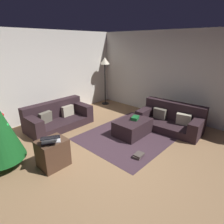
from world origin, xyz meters
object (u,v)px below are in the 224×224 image
object	(u,v)px
ottoman	(133,127)
laptop	(51,139)
couch_right	(171,119)
side_table	(53,153)
gift_box	(135,118)
couch_left	(58,117)
book_stack	(138,155)
tv_remote	(133,119)
corner_lamp	(105,65)

from	to	relation	value
ottoman	laptop	xyz separation A→B (m)	(-2.13, 0.26, 0.41)
couch_right	side_table	bearing A→B (deg)	69.96
gift_box	side_table	world-z (taller)	side_table
couch_right	side_table	size ratio (longest dim) A/B	3.17
gift_box	couch_left	bearing A→B (deg)	120.95
couch_left	book_stack	world-z (taller)	couch_left
couch_left	side_table	distance (m)	1.87
gift_box	tv_remote	xyz separation A→B (m)	(-0.01, 0.07, -0.03)
laptop	ottoman	bearing A→B (deg)	-7.04
ottoman	gift_box	distance (m)	0.25
laptop	book_stack	bearing A→B (deg)	-35.69
gift_box	laptop	distance (m)	2.23
laptop	tv_remote	bearing A→B (deg)	-5.31
ottoman	corner_lamp	distance (m)	2.98
couch_right	couch_left	bearing A→B (deg)	35.84
corner_lamp	gift_box	bearing A→B (deg)	-118.29
book_stack	side_table	bearing A→B (deg)	142.32
tv_remote	corner_lamp	bearing A→B (deg)	73.14
gift_box	tv_remote	size ratio (longest dim) A/B	1.49
couch_right	corner_lamp	xyz separation A→B (m)	(0.33, 2.87, 1.22)
couch_right	tv_remote	bearing A→B (deg)	52.32
couch_left	couch_right	world-z (taller)	couch_right
couch_left	gift_box	distance (m)	2.18
couch_right	ottoman	bearing A→B (deg)	56.77
couch_left	corner_lamp	world-z (taller)	corner_lamp
couch_left	corner_lamp	xyz separation A→B (m)	(2.38, 0.47, 1.22)
gift_box	tv_remote	world-z (taller)	gift_box
ottoman	tv_remote	distance (m)	0.23
couch_left	ottoman	distance (m)	2.13
tv_remote	corner_lamp	size ratio (longest dim) A/B	0.09
couch_left	ottoman	size ratio (longest dim) A/B	1.92
tv_remote	couch_right	bearing A→B (deg)	-20.94
ottoman	book_stack	size ratio (longest dim) A/B	3.26
book_stack	couch_right	bearing A→B (deg)	5.71
couch_left	ottoman	world-z (taller)	couch_left
gift_box	laptop	world-z (taller)	laptop
corner_lamp	book_stack	bearing A→B (deg)	-124.40
side_table	corner_lamp	world-z (taller)	corner_lamp
couch_right	tv_remote	xyz separation A→B (m)	(-0.93, 0.61, 0.13)
book_stack	tv_remote	bearing A→B (deg)	43.54
tv_remote	book_stack	size ratio (longest dim) A/B	0.56
ottoman	laptop	distance (m)	2.18
ottoman	book_stack	bearing A→B (deg)	-135.98
laptop	corner_lamp	world-z (taller)	corner_lamp
corner_lamp	couch_left	bearing A→B (deg)	-168.92
side_table	gift_box	bearing A→B (deg)	-8.47
couch_left	corner_lamp	size ratio (longest dim) A/B	1.02
couch_left	book_stack	size ratio (longest dim) A/B	6.25
couch_right	gift_box	bearing A→B (deg)	55.17
ottoman	gift_box	size ratio (longest dim) A/B	3.89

